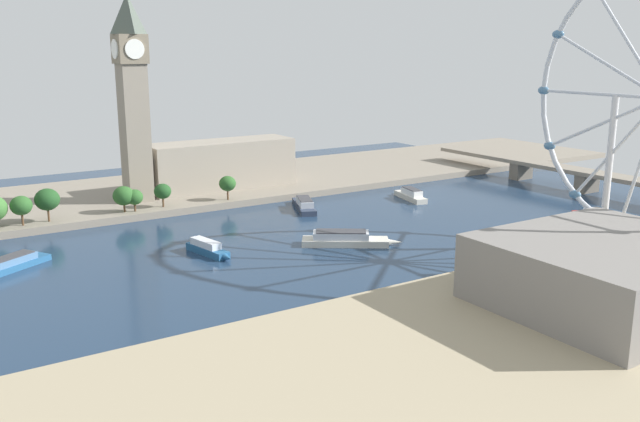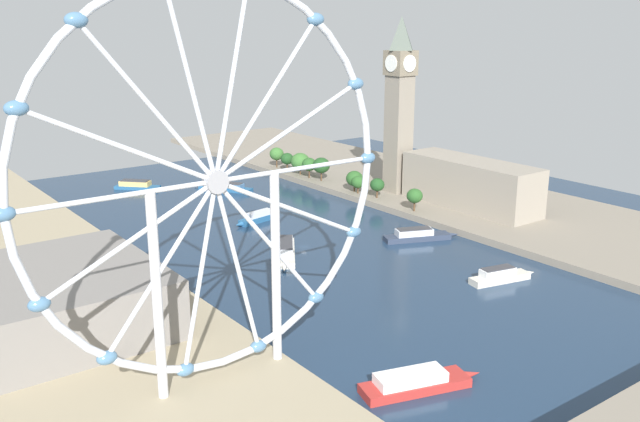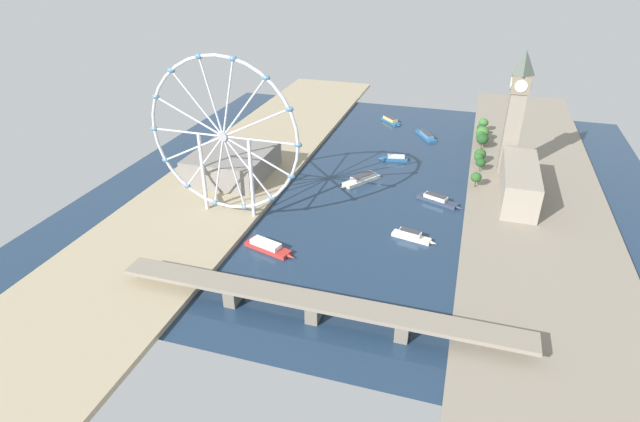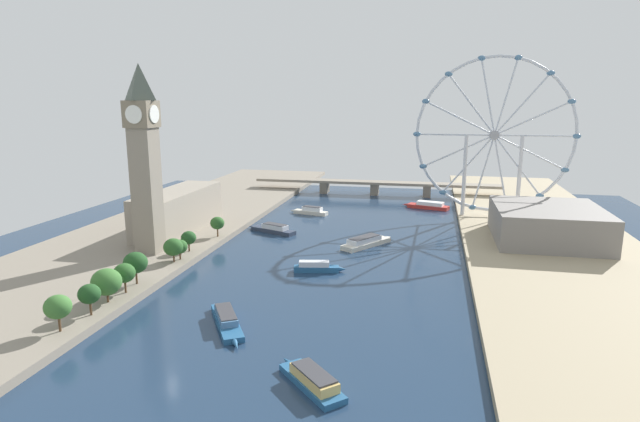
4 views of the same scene
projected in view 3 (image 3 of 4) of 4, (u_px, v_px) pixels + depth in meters
The scene contains 16 objects.
ground_plane at pixel (379, 181), 371.62m from camera, with size 384.47×384.47×0.00m, color #1E334C.
riverbank_left at pixel (535, 199), 343.35m from camera, with size 90.00×520.00×3.00m, color gray.
riverbank_right at pixel (245, 163), 398.47m from camera, with size 90.00×520.00×3.00m, color tan.
clock_tower at pixel (516, 112), 358.09m from camera, with size 13.46×13.46×88.61m.
parliament_block at pixel (519, 183), 336.36m from camera, with size 22.00×70.96×22.67m, color gray.
tree_row_embankment at pixel (481, 141), 415.01m from camera, with size 11.35×129.16×13.13m.
ferris_wheel at pixel (223, 138), 300.58m from camera, with size 98.68×3.20×98.87m.
riverside_hall at pixel (233, 163), 371.82m from camera, with size 53.34×60.21×17.76m, color gray.
river_bridge at pixel (315, 303), 235.44m from camera, with size 196.47×13.24×10.68m.
tour_boat_0 at pixel (412, 236), 300.06m from camera, with size 27.44×10.42×5.52m.
tour_boat_1 at pixel (426, 135), 452.52m from camera, with size 22.13×32.85×4.54m.
tour_boat_2 at pixel (391, 120), 488.87m from camera, with size 23.01×23.79×4.94m.
tour_boat_3 at pixel (362, 179), 370.18m from camera, with size 24.68×33.11×5.35m.
tour_boat_4 at pixel (394, 158), 405.08m from camera, with size 23.66×8.40×4.91m.
tour_boat_5 at pixel (438, 200), 341.45m from camera, with size 32.49×17.03×5.26m.
tour_boat_6 at pixel (268, 247), 289.64m from camera, with size 33.47×15.82×5.07m.
Camera 3 is at (-56.93, 334.88, 158.37)m, focal length 28.48 mm.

